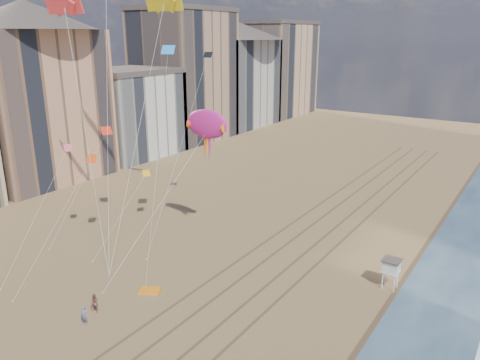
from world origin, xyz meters
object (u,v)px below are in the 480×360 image
(lifeguard_stand, at_px, (391,266))
(show_kite, at_px, (207,124))
(grounded_kite, at_px, (150,291))
(kite_flyer_a, at_px, (84,315))
(kite_flyer_b, at_px, (94,304))

(lifeguard_stand, bearing_deg, show_kite, -175.31)
(show_kite, bearing_deg, grounded_kite, -81.49)
(lifeguard_stand, xyz_separation_m, show_kite, (-20.38, -1.67, 11.72))
(lifeguard_stand, relative_size, show_kite, 0.16)
(kite_flyer_a, bearing_deg, lifeguard_stand, 27.24)
(grounded_kite, height_order, show_kite, show_kite)
(grounded_kite, bearing_deg, show_kite, 70.70)
(lifeguard_stand, distance_m, grounded_kite, 22.96)
(grounded_kite, bearing_deg, kite_flyer_b, -134.65)
(grounded_kite, relative_size, kite_flyer_a, 1.11)
(kite_flyer_a, bearing_deg, show_kite, 74.19)
(show_kite, height_order, kite_flyer_a, show_kite)
(grounded_kite, xyz_separation_m, kite_flyer_a, (-0.82, -6.88, 0.78))
(grounded_kite, xyz_separation_m, show_kite, (-1.72, 11.52, 13.94))
(lifeguard_stand, height_order, grounded_kite, lifeguard_stand)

